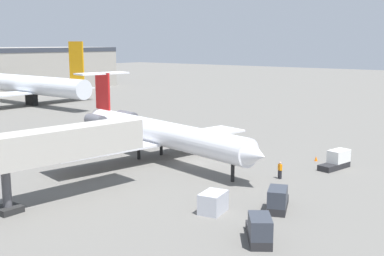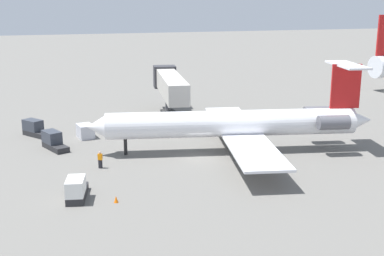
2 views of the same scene
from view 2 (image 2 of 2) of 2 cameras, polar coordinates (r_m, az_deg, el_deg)
ground_plane at (r=51.96m, az=1.02°, el=-3.33°), size 400.00×400.00×0.10m
regional_jet at (r=53.15m, az=5.48°, el=0.59°), size 25.47×30.45×9.23m
jet_bridge at (r=68.20m, az=-2.55°, el=5.02°), size 17.55×5.27×6.37m
ground_crew_marshaller at (r=48.96m, az=-10.43°, el=-3.58°), size 0.43×0.48×1.69m
baggage_tug_lead at (r=62.53m, az=-17.48°, el=-0.10°), size 4.06×3.49×1.90m
baggage_tug_trailing at (r=41.89m, az=-13.06°, el=-6.86°), size 4.20×2.18×1.90m
baggage_tug_spare at (r=56.52m, az=-15.53°, el=-1.46°), size 4.23×2.83×1.90m
cargo_container_uld at (r=60.05m, az=-12.07°, el=-0.36°), size 2.59×2.03×1.60m
traffic_cone_near at (r=40.87m, az=-8.66°, el=-8.04°), size 0.36×0.36×0.55m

